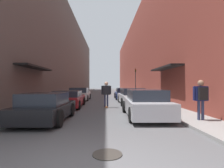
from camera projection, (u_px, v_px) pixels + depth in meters
The scene contains 15 objects.
ground at pixel (103, 96), 25.99m from camera, with size 126.28×126.28×0.00m, color #515154.
curb_strip_left at pixel (80, 93), 31.56m from camera, with size 1.80×57.40×0.12m.
curb_strip_right at pixel (128, 93), 31.88m from camera, with size 1.80×57.40×0.12m.
building_row_left at pixel (64, 55), 31.48m from camera, with size 4.90×57.40×13.99m.
building_row_right at pixel (143, 57), 32.01m from camera, with size 4.90×57.40×13.28m.
parked_car_left_0 at pixel (46, 108), 7.75m from camera, with size 2.01×3.95×1.26m.
parked_car_left_1 at pixel (68, 99), 12.67m from camera, with size 2.07×4.28×1.19m.
parked_car_left_2 at pixel (80, 94), 18.41m from camera, with size 2.07×4.20×1.32m.
parked_car_right_0 at pixel (145, 104), 8.83m from camera, with size 2.00×4.61×1.39m.
parked_car_right_1 at pixel (132, 96), 14.64m from camera, with size 2.03×4.82×1.34m.
parked_car_right_2 at pixel (124, 94), 20.12m from camera, with size 2.04×4.62×1.25m.
skateboarder at pixel (106, 92), 12.39m from camera, with size 0.71×0.78×1.84m.
manhole_cover at pixel (107, 154), 4.06m from camera, with size 0.70×0.70×0.02m.
traffic_light at pixel (135, 79), 23.30m from camera, with size 0.16×0.22×3.66m.
pedestrian at pixel (201, 95), 7.43m from camera, with size 0.68×0.37×1.71m.
Camera 1 is at (0.33, -3.06, 1.63)m, focal length 28.00 mm.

